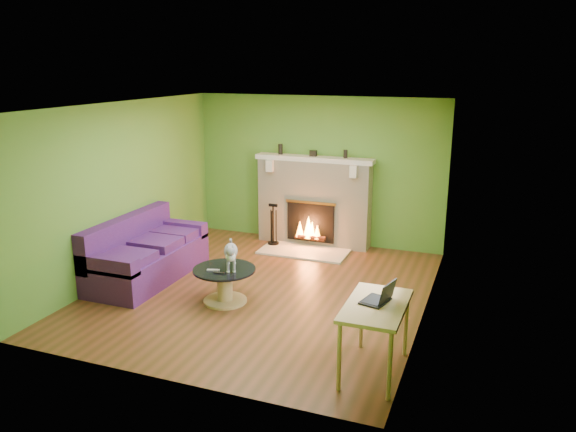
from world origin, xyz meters
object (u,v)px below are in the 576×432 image
Objects in this scene: sofa at (145,255)px; coffee_table at (225,283)px; cat at (231,254)px; desk at (376,312)px.

sofa is 2.45× the size of coffee_table.
cat is at bearing -11.67° from sofa.
sofa is 1.68m from cat.
sofa reaches higher than cat.
desk is at bearing -24.68° from coffee_table.
coffee_table is (1.54, -0.38, -0.08)m from sofa.
coffee_table is 2.53m from desk.
coffee_table is at bearing -14.02° from sofa.
desk is at bearing -51.95° from cat.
cat is at bearing 153.48° from desk.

